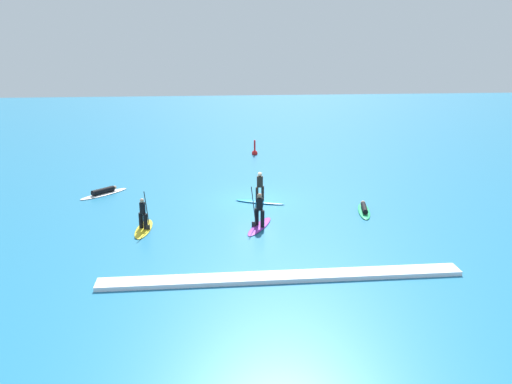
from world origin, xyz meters
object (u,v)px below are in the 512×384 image
object	(u,v)px
surfer_on_green_board	(364,209)
surfer_on_blue_board	(260,194)
marker_buoy	(255,152)
surfer_on_white_board	(104,192)
surfer_on_yellow_board	(143,222)
surfer_on_purple_board	(259,217)

from	to	relation	value
surfer_on_green_board	surfer_on_blue_board	distance (m)	6.00
marker_buoy	surfer_on_green_board	bearing A→B (deg)	-73.40
surfer_on_white_board	marker_buoy	xyz separation A→B (m)	(10.34, 10.58, 0.06)
surfer_on_yellow_board	surfer_on_white_board	bearing A→B (deg)	-149.86
surfer_on_white_board	surfer_on_blue_board	xyz separation A→B (m)	(9.38, -2.65, 0.36)
surfer_on_green_board	marker_buoy	size ratio (longest dim) A/B	2.24
surfer_on_purple_board	surfer_on_white_board	xyz separation A→B (m)	(-8.92, 6.74, -0.37)
surfer_on_green_board	surfer_on_white_board	world-z (taller)	surfer_on_white_board
marker_buoy	surfer_on_purple_board	bearing A→B (deg)	-94.69
surfer_on_white_board	surfer_on_green_board	bearing A→B (deg)	-62.96
surfer_on_green_board	surfer_on_purple_board	xyz separation A→B (m)	(-6.02, -1.88, 0.38)
surfer_on_purple_board	marker_buoy	size ratio (longest dim) A/B	2.20
surfer_on_green_board	marker_buoy	bearing A→B (deg)	28.49
surfer_on_yellow_board	surfer_on_blue_board	size ratio (longest dim) A/B	0.98
surfer_on_white_board	surfer_on_blue_board	size ratio (longest dim) A/B	0.97
surfer_on_blue_board	marker_buoy	xyz separation A→B (m)	(0.97, 13.23, -0.30)
surfer_on_yellow_board	surfer_on_white_board	world-z (taller)	surfer_on_yellow_board
surfer_on_purple_board	surfer_on_blue_board	distance (m)	4.11
surfer_on_white_board	marker_buoy	distance (m)	14.80
surfer_on_green_board	surfer_on_blue_board	bearing A→B (deg)	80.24
surfer_on_blue_board	surfer_on_green_board	bearing A→B (deg)	0.97
surfer_on_white_board	surfer_on_blue_board	world-z (taller)	surfer_on_blue_board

